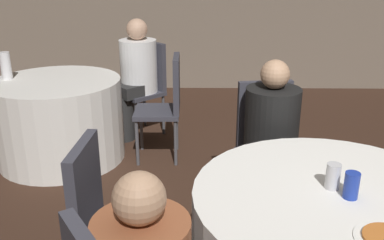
{
  "coord_description": "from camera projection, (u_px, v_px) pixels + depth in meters",
  "views": [
    {
      "loc": [
        -0.51,
        -1.79,
        1.73
      ],
      "look_at": [
        -0.55,
        0.58,
        0.84
      ],
      "focal_mm": 40.0,
      "sensor_mm": 36.0,
      "label": 1
    }
  ],
  "objects": [
    {
      "name": "chair_far_northeast",
      "position": [
        147.0,
        80.0,
        4.43
      ],
      "size": [
        0.57,
        0.57,
        0.96
      ],
      "rotation": [
        0.0,
        0.0,
        -3.97
      ],
      "color": "#383842",
      "rests_on": "ground_plane"
    },
    {
      "name": "soda_can_blue",
      "position": [
        351.0,
        185.0,
        1.87
      ],
      "size": [
        0.07,
        0.07,
        0.12
      ],
      "color": "#1E38A5",
      "rests_on": "table_near"
    },
    {
      "name": "chair_far_east",
      "position": [
        167.0,
        99.0,
        3.82
      ],
      "size": [
        0.41,
        0.41,
        0.96
      ],
      "rotation": [
        0.0,
        0.0,
        -4.69
      ],
      "color": "#383842",
      "rests_on": "ground_plane"
    },
    {
      "name": "chair_near_west",
      "position": [
        105.0,
        219.0,
        2.04
      ],
      "size": [
        0.42,
        0.42,
        0.96
      ],
      "rotation": [
        0.0,
        0.0,
        -1.61
      ],
      "color": "#383842",
      "rests_on": "ground_plane"
    },
    {
      "name": "person_white_shirt",
      "position": [
        134.0,
        77.0,
        4.31
      ],
      "size": [
        0.5,
        0.5,
        1.2
      ],
      "rotation": [
        0.0,
        0.0,
        -3.97
      ],
      "color": "#282828",
      "rests_on": "ground_plane"
    },
    {
      "name": "chair_near_north",
      "position": [
        266.0,
        138.0,
        2.98
      ],
      "size": [
        0.45,
        0.45,
        0.96
      ],
      "rotation": [
        0.0,
        0.0,
        -3.0
      ],
      "color": "#383842",
      "rests_on": "ground_plane"
    },
    {
      "name": "soda_can_silver",
      "position": [
        333.0,
        176.0,
        1.95
      ],
      "size": [
        0.07,
        0.07,
        0.12
      ],
      "color": "silver",
      "rests_on": "table_near"
    },
    {
      "name": "bottle_far",
      "position": [
        6.0,
        66.0,
        3.75
      ],
      "size": [
        0.09,
        0.09,
        0.24
      ],
      "color": "white",
      "rests_on": "table_far"
    },
    {
      "name": "table_far",
      "position": [
        60.0,
        120.0,
        3.88
      ],
      "size": [
        1.14,
        1.14,
        0.74
      ],
      "color": "white",
      "rests_on": "ground_plane"
    },
    {
      "name": "person_black_shirt",
      "position": [
        273.0,
        144.0,
        2.82
      ],
      "size": [
        0.39,
        0.52,
        1.14
      ],
      "rotation": [
        0.0,
        0.0,
        -3.0
      ],
      "color": "black",
      "rests_on": "ground_plane"
    }
  ]
}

